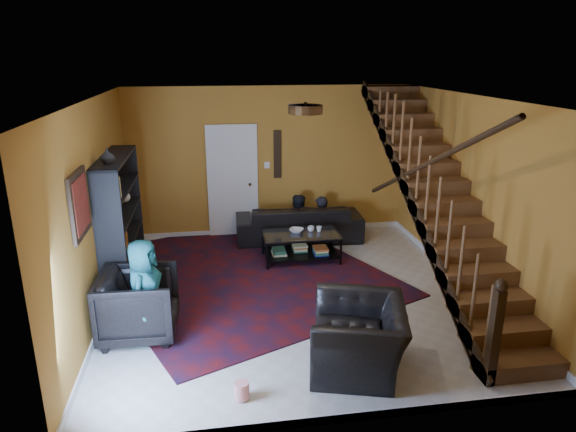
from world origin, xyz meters
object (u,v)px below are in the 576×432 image
(armchair_left, at_px, (139,305))
(coffee_table, at_px, (301,245))
(sofa, at_px, (299,222))
(armchair_right, at_px, (359,337))
(bookshelf, at_px, (122,227))

(armchair_left, relative_size, coffee_table, 0.73)
(sofa, height_order, armchair_left, armchair_left)
(coffee_table, bearing_deg, armchair_left, -138.95)
(armchair_right, bearing_deg, armchair_left, -97.58)
(armchair_left, relative_size, armchair_right, 0.81)
(bookshelf, relative_size, armchair_left, 2.16)
(armchair_left, xyz_separation_m, armchair_right, (2.47, -1.05, -0.05))
(armchair_right, height_order, coffee_table, armchair_right)
(bookshelf, height_order, coffee_table, bookshelf)
(coffee_table, bearing_deg, sofa, 81.94)
(armchair_left, bearing_deg, armchair_right, -111.03)
(bookshelf, bearing_deg, armchair_left, -75.92)
(sofa, bearing_deg, armchair_right, 91.46)
(armchair_right, xyz_separation_m, coffee_table, (-0.08, 3.13, -0.09))
(sofa, xyz_separation_m, armchair_right, (-0.07, -4.17, 0.03))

